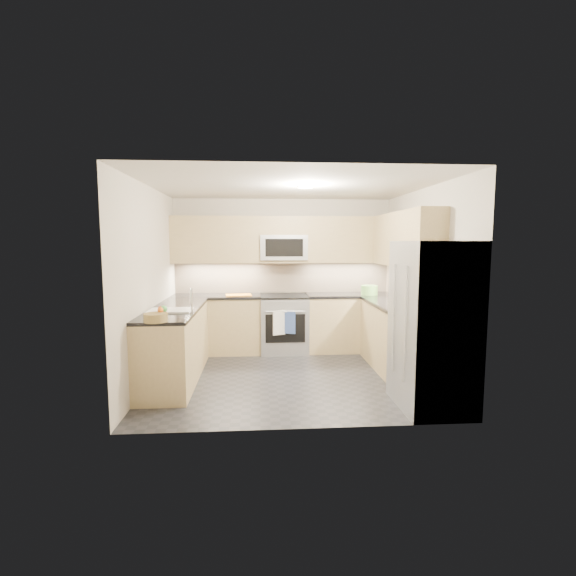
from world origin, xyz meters
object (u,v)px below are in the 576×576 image
Objects in this scene: microwave at (284,248)px; utensil_bowl at (369,290)px; refrigerator at (433,325)px; fruit_basket at (156,318)px; gas_range at (284,324)px; cutting_board at (239,295)px.

utensil_bowl is (1.37, -0.25, -0.68)m from microwave.
refrigerator is 2.97m from fruit_basket.
microwave is at bearing 119.62° from refrigerator.
microwave is 1.55m from utensil_bowl.
refrigerator reaches higher than gas_range.
cutting_board is 2.30m from fruit_basket.
cutting_board is (-2.18, 2.38, 0.05)m from refrigerator.
fruit_basket is at bearing -122.79° from microwave.
microwave is 2.86× the size of utensil_bowl.
microwave is at bearing 57.21° from fruit_basket.
microwave is 1.88× the size of cutting_board.
gas_range is 3.61× the size of fruit_basket.
utensil_bowl is at bearing 36.01° from fruit_basket.
cutting_board is 1.60× the size of fruit_basket.
utensil_bowl is at bearing -10.22° from microwave.
fruit_basket reaches higher than gas_range.
gas_range is 2.86m from refrigerator.
refrigerator is (1.45, -2.55, -0.80)m from microwave.
refrigerator is 2.31m from utensil_bowl.
utensil_bowl is 2.11m from cutting_board.
microwave is 0.42× the size of refrigerator.
fruit_basket is at bearing -143.99° from utensil_bowl.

